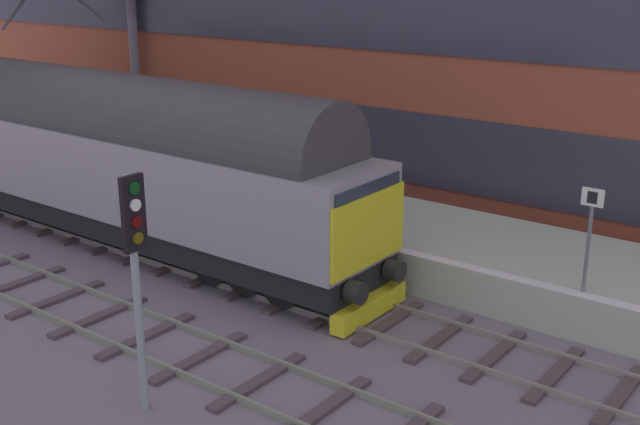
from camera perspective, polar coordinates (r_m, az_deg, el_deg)
name	(u,v)px	position (r m, az deg, el deg)	size (l,w,h in m)	color
ground_plane	(260,284)	(19.38, -4.27, -5.13)	(140.00, 140.00, 0.00)	slate
track_main	(260,282)	(19.36, -4.28, -4.98)	(2.50, 60.00, 0.15)	gray
track_adjacent_west	(147,335)	(17.10, -12.24, -8.56)	(2.50, 60.00, 0.15)	gray
station_platform	(347,226)	(21.84, 1.93, -1.00)	(4.00, 44.00, 1.01)	#ACB3A3
diesel_locomotive	(82,147)	(23.27, -16.61, 4.53)	(2.74, 19.63, 4.68)	black
signal_post_near	(136,261)	(13.44, -13.01, -3.41)	(0.44, 0.22, 4.24)	gray
platform_number_sign	(590,225)	(16.74, 18.70, -0.85)	(0.10, 0.44, 2.20)	slate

